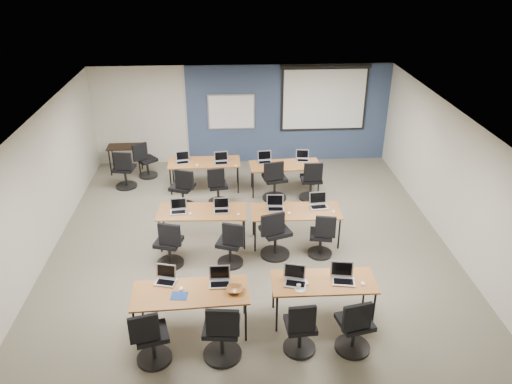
{
  "coord_description": "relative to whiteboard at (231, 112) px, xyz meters",
  "views": [
    {
      "loc": [
        -0.41,
        -8.55,
        5.58
      ],
      "look_at": [
        0.13,
        0.4,
        1.05
      ],
      "focal_mm": 35.0,
      "sensor_mm": 36.0,
      "label": 1
    }
  ],
  "objects": [
    {
      "name": "mouse_4",
      "position": [
        -0.9,
        -4.29,
        -0.71
      ],
      "size": [
        0.07,
        0.1,
        0.04
      ],
      "primitive_type": "ellipsoid",
      "rotation": [
        0.0,
        0.0,
        0.05
      ],
      "color": "white",
      "rests_on": "training_table_mid_left"
    },
    {
      "name": "laptop_2",
      "position": [
        0.89,
        -6.6,
        -0.66
      ],
      "size": [
        0.35,
        0.3,
        0.26
      ],
      "rotation": [
        0.0,
        0.0,
        -0.27
      ],
      "color": "silver",
      "rests_on": "training_table_front_right"
    },
    {
      "name": "wall_right",
      "position": [
        4.3,
        -4.43,
        -0.1
      ],
      "size": [
        0.04,
        9.0,
        2.7
      ],
      "primitive_type": "cube",
      "color": "beige",
      "rests_on": "ground"
    },
    {
      "name": "laptop_3",
      "position": [
        1.66,
        -6.59,
        -0.65
      ],
      "size": [
        0.36,
        0.31,
        0.27
      ],
      "rotation": [
        0.0,
        0.0,
        -0.16
      ],
      "color": "silver",
      "rests_on": "training_table_front_right"
    },
    {
      "name": "wall_left",
      "position": [
        -3.7,
        -4.43,
        -0.1
      ],
      "size": [
        0.04,
        9.0,
        2.7
      ],
      "primitive_type": "cube",
      "color": "beige",
      "rests_on": "ground"
    },
    {
      "name": "task_chair_8",
      "position": [
        -1.17,
        -2.67,
        -1.03
      ],
      "size": [
        0.57,
        0.55,
        1.02
      ],
      "rotation": [
        0.0,
        0.0,
        -0.37
      ],
      "color": "black",
      "rests_on": "floor"
    },
    {
      "name": "task_chair_5",
      "position": [
        -0.11,
        -5.03,
        -1.04
      ],
      "size": [
        0.52,
        0.5,
        0.98
      ],
      "rotation": [
        0.0,
        0.0,
        -0.33
      ],
      "color": "black",
      "rests_on": "floor"
    },
    {
      "name": "mouse_9",
      "position": [
        0.06,
        -1.99,
        -0.71
      ],
      "size": [
        0.08,
        0.11,
        0.03
      ],
      "primitive_type": "ellipsoid",
      "rotation": [
        0.0,
        0.0,
        0.22
      ],
      "color": "white",
      "rests_on": "training_table_back_left"
    },
    {
      "name": "mouse_3",
      "position": [
        1.96,
        -6.72,
        -0.71
      ],
      "size": [
        0.09,
        0.11,
        0.04
      ],
      "primitive_type": "ellipsoid",
      "rotation": [
        0.0,
        0.0,
        -0.23
      ],
      "color": "white",
      "rests_on": "training_table_front_right"
    },
    {
      "name": "whiteboard",
      "position": [
        0.0,
        0.0,
        0.0
      ],
      "size": [
        1.28,
        0.03,
        0.98
      ],
      "color": "#A4ACB8",
      "rests_on": "wall_back"
    },
    {
      "name": "blue_mousepad",
      "position": [
        -0.92,
        -6.84,
        -0.72
      ],
      "size": [
        0.27,
        0.23,
        0.01
      ],
      "primitive_type": "cube",
      "rotation": [
        0.0,
        0.0,
        -0.09
      ],
      "color": "navy",
      "rests_on": "training_table_front_left"
    },
    {
      "name": "training_table_back_left",
      "position": [
        -0.71,
        -1.68,
        -0.77
      ],
      "size": [
        1.75,
        0.73,
        0.73
      ],
      "rotation": [
        0.0,
        0.0,
        0.01
      ],
      "color": "#9E6433",
      "rests_on": "floor"
    },
    {
      "name": "spare_chair_a",
      "position": [
        -2.27,
        -0.89,
        -1.05
      ],
      "size": [
        0.57,
        0.49,
        0.98
      ],
      "rotation": [
        0.0,
        0.0,
        0.66
      ],
      "color": "black",
      "rests_on": "floor"
    },
    {
      "name": "laptop_6",
      "position": [
        0.81,
        -4.15,
        -0.66
      ],
      "size": [
        0.34,
        0.29,
        0.26
      ],
      "rotation": [
        0.0,
        0.0,
        -0.07
      ],
      "color": "silver",
      "rests_on": "training_table_mid_right"
    },
    {
      "name": "laptop_9",
      "position": [
        -0.29,
        -1.75,
        -0.66
      ],
      "size": [
        0.33,
        0.28,
        0.25
      ],
      "rotation": [
        0.0,
        0.0,
        0.09
      ],
      "color": "silver",
      "rests_on": "training_table_back_left"
    },
    {
      "name": "laptop_11",
      "position": [
        1.72,
        -1.71,
        -0.66
      ],
      "size": [
        0.32,
        0.27,
        0.24
      ],
      "rotation": [
        0.0,
        0.0,
        -0.13
      ],
      "color": "#A8A8B0",
      "rests_on": "training_table_back_right"
    },
    {
      "name": "mouse_5",
      "position": [
        0.05,
        -4.37,
        -0.71
      ],
      "size": [
        0.08,
        0.1,
        0.03
      ],
      "primitive_type": "ellipsoid",
      "rotation": [
        0.0,
        0.0,
        -0.33
      ],
      "color": "white",
      "rests_on": "training_table_mid_left"
    },
    {
      "name": "mouse_0",
      "position": [
        -0.9,
        -6.68,
        -0.71
      ],
      "size": [
        0.08,
        0.11,
        0.04
      ],
      "primitive_type": "ellipsoid",
      "rotation": [
        0.0,
        0.0,
        0.17
      ],
      "color": "white",
      "rests_on": "training_table_front_left"
    },
    {
      "name": "ceiling",
      "position": [
        0.3,
        -4.43,
        1.25
      ],
      "size": [
        8.0,
        9.0,
        0.02
      ],
      "primitive_type": "cube",
      "color": "white",
      "rests_on": "ground"
    },
    {
      "name": "training_table_back_right",
      "position": [
        1.25,
        -1.96,
        -0.77
      ],
      "size": [
        1.71,
        0.71,
        0.73
      ],
      "rotation": [
        0.0,
        0.0,
        0.05
      ],
      "color": "brown",
      "rests_on": "floor"
    },
    {
      "name": "mouse_10",
      "position": [
        1.07,
        -1.98,
        -0.71
      ],
      "size": [
        0.07,
        0.1,
        0.03
      ],
      "primitive_type": "ellipsoid",
      "rotation": [
        0.0,
        0.0,
        -0.17
      ],
      "color": "white",
      "rests_on": "training_table_back_right"
    },
    {
      "name": "mouse_6",
      "position": [
        1.06,
        -4.39,
        -0.71
      ],
      "size": [
        0.08,
        0.11,
        0.04
      ],
      "primitive_type": "ellipsoid",
      "rotation": [
        0.0,
        0.0,
        0.21
      ],
      "color": "white",
      "rests_on": "training_table_mid_right"
    },
    {
      "name": "utility_table",
      "position": [
        -2.84,
        -0.56,
        -0.8
      ],
      "size": [
        0.88,
        0.49,
        0.75
      ],
      "rotation": [
        0.0,
        0.0,
        0.02
      ],
      "color": "black",
      "rests_on": "floor"
    },
    {
      "name": "mouse_8",
      "position": [
        -0.87,
        -1.89,
        -0.71
      ],
      "size": [
        0.09,
        0.11,
        0.04
      ],
      "primitive_type": "ellipsoid",
      "rotation": [
        0.0,
        0.0,
        0.24
      ],
      "color": "white",
      "rests_on": "training_table_back_left"
    },
    {
      "name": "wall_back",
      "position": [
        0.3,
        0.07,
        -0.1
      ],
      "size": [
        8.0,
        0.04,
        2.7
      ],
      "primitive_type": "cube",
      "color": "beige",
      "rests_on": "ground"
    },
    {
      "name": "task_chair_4",
      "position": [
        -1.27,
        -4.98,
        -1.04
      ],
      "size": [
        0.53,
        0.52,
        1.0
      ],
      "rotation": [
        0.0,
        0.0,
        -0.28
      ],
      "color": "black",
      "rests_on": "floor"
    },
    {
      "name": "blue_accent_panel",
      "position": [
        1.55,
        0.04,
        -0.1
      ],
      "size": [
        5.5,
        0.04,
        2.7
      ],
      "primitive_type": "cube",
      "color": "#3D5977",
      "rests_on": "wall_back"
    },
    {
      "name": "laptop_5",
      "position": [
        -0.28,
        -4.18,
        -0.66
      ],
      "size": [
        0.31,
        0.27,
        0.24
      ],
      "rotation": [
        0.0,
        0.0,
        0.03
      ],
      "color": "#B0B0B0",
      "rests_on": "training_table_mid_left"
    },
    {
      "name": "coffee_cup",
      "position": [
        0.93,
        -6.78,
        -0.68
      ],
      "size": [
        0.05,
        0.05,
        0.05
      ],
      "primitive_type": "imported",
      "rotation": [
        0.0,
        0.0,
        -0.05
      ],
      "color": "white",
      "rests_on": "snack_plate"
    },
    {
      "name": "laptop_0",
      "position": [
        -1.16,
        -6.45,
        -0.66
      ],
      "size": [
        0.32,
        0.28,
        0.25
      ],
      "rotation": [
        0.0,
        0.0,
        -0.25
      ],
      "color": "#B4B4C1",
      "rests_on": "training_table_front_left"
    },
    {
      "name": "laptop_8",
      "position": [
        -1.24,
        -1.66,
        -0.66
      ],
      "size": [
        0.32,
        0.28,
        0.25
      ],
      "rotation": [
        0.0,
        0.0,
        0.2
      ],
      "color": "silver",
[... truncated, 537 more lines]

